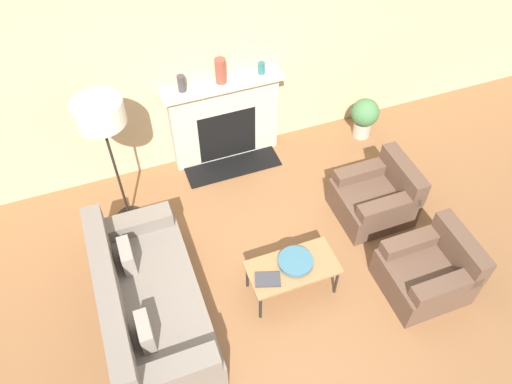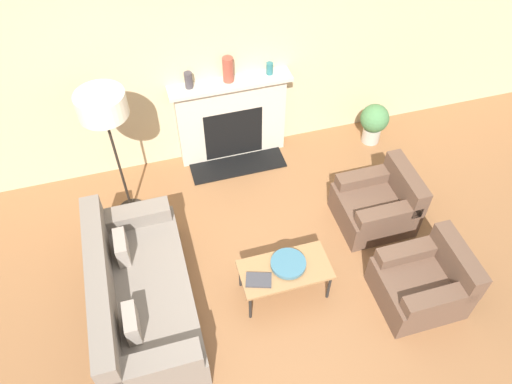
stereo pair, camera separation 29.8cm
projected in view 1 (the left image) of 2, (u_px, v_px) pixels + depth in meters
ground_plane at (284, 306)px, 5.33m from camera, size 18.00×18.00×0.00m
wall_back at (205, 60)px, 5.85m from camera, size 18.00×0.06×2.90m
fireplace at (225, 122)px, 6.45m from camera, size 1.53×0.59×1.19m
couch at (148, 302)px, 5.01m from camera, size 0.94×1.96×0.86m
armchair_near at (429, 271)px, 5.30m from camera, size 0.84×0.77×0.74m
armchair_far at (377, 197)px, 5.99m from camera, size 0.84×0.77×0.74m
coffee_table at (293, 269)px, 5.18m from camera, size 0.94×0.48×0.44m
bowl at (296, 261)px, 5.15m from camera, size 0.37×0.37×0.06m
book at (268, 280)px, 5.03m from camera, size 0.30×0.24×0.02m
floor_lamp at (101, 119)px, 4.97m from camera, size 0.51×0.51×1.79m
mantel_vase_left at (182, 83)px, 5.81m from camera, size 0.10×0.10×0.20m
mantel_vase_center_left at (221, 71)px, 5.88m from camera, size 0.13×0.13×0.32m
mantel_vase_center_right at (261, 68)px, 6.07m from camera, size 0.08×0.08×0.15m
potted_plant at (365, 116)px, 6.89m from camera, size 0.39×0.39×0.60m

